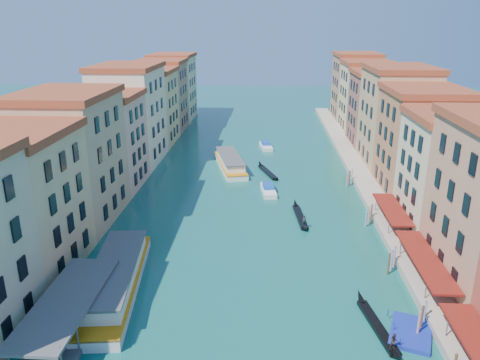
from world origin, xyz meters
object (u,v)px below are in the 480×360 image
(vaporetto_stop, at_px, (69,318))
(gondola_fore, at_px, (300,216))
(vaporetto_near, at_px, (116,278))
(gondola_right, at_px, (378,326))
(blue_dock, at_px, (411,333))
(vaporetto_far, at_px, (230,162))

(vaporetto_stop, height_order, gondola_fore, vaporetto_stop)
(vaporetto_stop, height_order, vaporetto_near, vaporetto_stop)
(vaporetto_stop, relative_size, gondola_right, 1.43)
(vaporetto_near, height_order, blue_dock, vaporetto_near)
(gondola_fore, bearing_deg, vaporetto_far, 110.94)
(vaporetto_far, height_order, blue_dock, vaporetto_far)
(gondola_right, bearing_deg, vaporetto_near, 158.17)
(vaporetto_near, distance_m, gondola_fore, 31.42)
(blue_dock, bearing_deg, gondola_right, -171.48)
(vaporetto_far, xyz_separation_m, blue_dock, (22.18, -54.34, -1.00))
(gondola_right, distance_m, blue_dock, 3.11)
(gondola_fore, xyz_separation_m, gondola_right, (6.10, -27.71, 0.04))
(vaporetto_stop, xyz_separation_m, gondola_right, (30.92, 1.90, -1.00))
(gondola_fore, distance_m, blue_dock, 29.74)
(vaporetto_far, bearing_deg, vaporetto_near, -115.05)
(blue_dock, bearing_deg, vaporetto_far, 131.70)
(vaporetto_far, bearing_deg, gondola_fore, -77.26)
(vaporetto_near, xyz_separation_m, blue_dock, (31.66, -6.41, -1.24))
(vaporetto_stop, relative_size, gondola_fore, 1.39)
(vaporetto_near, bearing_deg, blue_dock, -17.89)
(gondola_fore, relative_size, blue_dock, 1.77)
(vaporetto_stop, height_order, gondola_right, vaporetto_stop)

